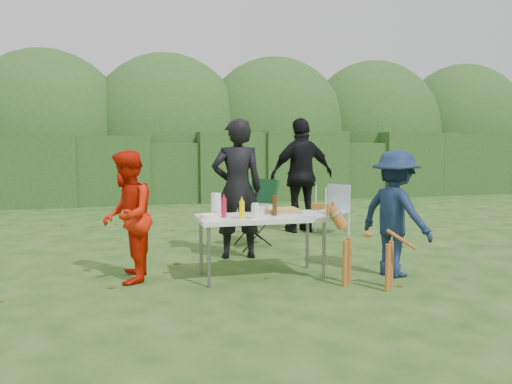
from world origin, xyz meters
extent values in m
plane|color=#1E4211|center=(0.00, 0.00, 0.00)|extent=(80.00, 80.00, 0.00)
cube|color=#23471C|center=(0.00, 8.00, 0.85)|extent=(22.00, 1.40, 1.70)
ellipsoid|color=#3D6628|center=(0.00, 9.60, 1.60)|extent=(20.00, 2.60, 3.20)
cube|color=silver|center=(0.23, 0.19, 0.71)|extent=(1.50, 0.70, 0.05)
cylinder|color=slate|center=(-0.45, -0.09, 0.34)|extent=(0.04, 0.04, 0.69)
cylinder|color=slate|center=(0.91, -0.09, 0.34)|extent=(0.04, 0.04, 0.69)
cylinder|color=slate|center=(-0.45, 0.47, 0.34)|extent=(0.04, 0.04, 0.69)
cylinder|color=slate|center=(0.91, 0.47, 0.34)|extent=(0.04, 0.04, 0.69)
imported|color=black|center=(0.18, 1.28, 0.96)|extent=(0.74, 0.52, 1.91)
imported|color=red|center=(-1.32, 0.39, 0.76)|extent=(0.66, 0.80, 1.52)
imported|color=black|center=(1.71, 2.98, 0.99)|extent=(1.21, 0.62, 1.99)
imported|color=#122341|center=(1.80, -0.13, 0.76)|extent=(0.89, 1.12, 1.51)
cube|color=#B7B7BA|center=(0.52, 0.36, 0.75)|extent=(0.45, 0.30, 0.02)
cube|color=gold|center=(0.52, 0.36, 0.78)|extent=(0.40, 0.26, 0.04)
cylinder|color=#FBE800|center=(-0.05, 0.03, 0.84)|extent=(0.06, 0.06, 0.20)
cylinder|color=#A8172E|center=(-0.23, 0.18, 0.85)|extent=(0.06, 0.06, 0.22)
cylinder|color=#47230F|center=(0.38, 0.17, 0.86)|extent=(0.06, 0.06, 0.24)
cylinder|color=white|center=(-0.28, 0.39, 0.87)|extent=(0.12, 0.12, 0.26)
cylinder|color=white|center=(0.09, -0.03, 0.83)|extent=(0.08, 0.08, 0.18)
cylinder|color=silver|center=(0.29, 0.43, 0.79)|extent=(0.26, 0.26, 0.10)
cylinder|color=white|center=(-0.40, 0.13, 0.77)|extent=(0.24, 0.24, 0.05)
camera|label=1|loc=(-1.43, -5.91, 1.69)|focal=38.00mm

